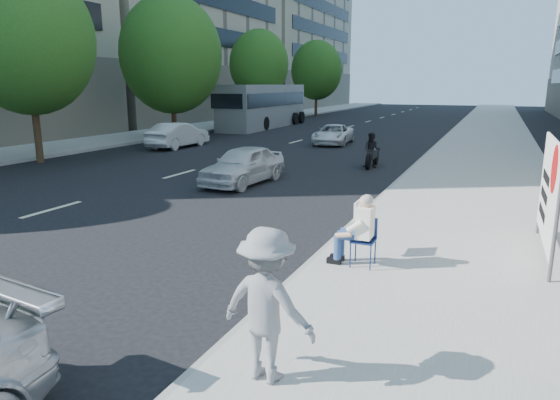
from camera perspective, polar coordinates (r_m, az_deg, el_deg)
The scene contains 16 objects.
ground at distance 9.37m, azimuth -6.32°, elevation -7.72°, with size 160.00×160.00×0.00m, color black.
near_sidewalk at distance 27.77m, azimuth 22.52°, elevation 5.39°, with size 5.00×120.00×0.15m, color gray.
far_sidewalk at distance 34.90m, azimuth -14.14°, elevation 7.36°, with size 4.50×120.00×0.15m, color gray.
far_bldg_north at distance 78.35m, azimuth -3.09°, elevation 20.89°, with size 22.00×28.00×28.00m, color tan.
tree_far_b at distance 23.94m, azimuth -26.93°, elevation 16.07°, with size 5.40×5.40×8.24m.
tree_far_c at distance 31.38m, azimuth -12.34°, elevation 15.90°, with size 6.00×6.00×8.47m.
tree_far_d at distance 41.74m, azimuth -2.40°, elevation 15.22°, with size 4.80×4.80×7.65m.
tree_far_e at distance 54.68m, azimuth 4.19°, elevation 14.57°, with size 5.40×5.40×7.89m.
seated_protester at distance 8.95m, azimuth 8.92°, elevation -2.90°, with size 0.83×1.12×1.31m.
jogger at distance 5.46m, azimuth -1.48°, elevation -11.90°, with size 1.11×0.64×1.72m, color gray.
protest_banner at distance 10.51m, azimuth 28.38°, elevation 1.00°, with size 0.08×3.06×2.20m.
white_sedan_near at distance 17.02m, azimuth -4.22°, elevation 4.02°, with size 1.52×3.79×1.29m, color silver.
white_sedan_mid at distance 27.52m, azimuth -11.56°, elevation 7.29°, with size 1.40×4.03×1.33m, color silver.
white_sedan_far at distance 28.68m, azimuth 6.10°, elevation 7.47°, with size 1.82×3.96×1.10m, color white.
motorcycle at distance 20.71m, azimuth 10.48°, elevation 5.43°, with size 0.72×2.05×1.42m.
bus at distance 40.02m, azimuth -1.81°, elevation 10.66°, with size 3.00×12.13×3.30m.
Camera 1 is at (4.39, -7.58, 3.31)m, focal length 32.00 mm.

